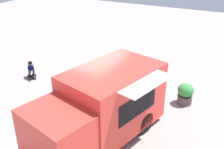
# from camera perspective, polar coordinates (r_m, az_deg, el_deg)

# --- Properties ---
(ground_plane) EXTENTS (40.00, 40.00, 0.00)m
(ground_plane) POSITION_cam_1_polar(r_m,az_deg,el_deg) (10.88, -4.76, -6.85)
(ground_plane) COLOR gray
(food_truck) EXTENTS (5.04, 3.54, 2.29)m
(food_truck) POSITION_cam_1_polar(r_m,az_deg,el_deg) (8.73, -2.36, -7.27)
(food_truck) COLOR #E13C32
(food_truck) RESTS_ON ground_plane
(person_customer) EXTENTS (0.74, 0.73, 0.84)m
(person_customer) POSITION_cam_1_polar(r_m,az_deg,el_deg) (13.60, -16.71, 0.60)
(person_customer) COLOR black
(person_customer) RESTS_ON ground_plane
(planter_flowering_near) EXTENTS (0.59, 0.59, 0.84)m
(planter_flowering_near) POSITION_cam_1_polar(r_m,az_deg,el_deg) (13.33, 7.73, 1.52)
(planter_flowering_near) COLOR silver
(planter_flowering_near) RESTS_ON ground_plane
(planter_flowering_far) EXTENTS (0.64, 0.64, 0.88)m
(planter_flowering_far) POSITION_cam_1_polar(r_m,az_deg,el_deg) (11.23, 15.26, -3.92)
(planter_flowering_far) COLOR #504449
(planter_flowering_far) RESTS_ON ground_plane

